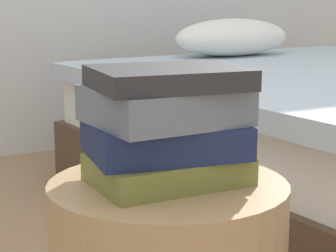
% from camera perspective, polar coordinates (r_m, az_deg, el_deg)
% --- Properties ---
extents(book_olive, '(0.24, 0.17, 0.04)m').
position_cam_1_polar(book_olive, '(1.02, 0.05, -3.94)').
color(book_olive, olive).
rests_on(book_olive, side_table).
extents(book_navy, '(0.27, 0.22, 0.05)m').
position_cam_1_polar(book_navy, '(1.02, -0.29, -1.15)').
color(book_navy, '#19234C').
rests_on(book_navy, book_olive).
extents(book_slate, '(0.23, 0.20, 0.06)m').
position_cam_1_polar(book_slate, '(1.01, -0.39, 1.89)').
color(book_slate, slate).
rests_on(book_slate, book_navy).
extents(book_charcoal, '(0.25, 0.21, 0.03)m').
position_cam_1_polar(book_charcoal, '(1.00, -0.30, 4.35)').
color(book_charcoal, '#28282D').
rests_on(book_charcoal, book_slate).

